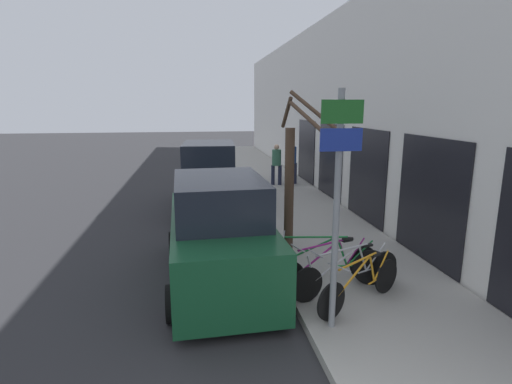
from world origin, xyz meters
The scene contains 13 objects.
ground_plane centered at (0.00, 11.20, 0.00)m, with size 80.00×80.00×0.00m, color #28282B.
sidewalk_curb centered at (2.60, 14.00, 0.07)m, with size 3.20×32.00×0.15m.
building_facade centered at (4.35, 13.88, 3.21)m, with size 0.23×32.00×6.50m.
signpost centered at (1.37, 3.26, 2.11)m, with size 0.59×0.11×3.45m.
bicycle_0 centered at (2.05, 3.81, 0.51)m, with size 1.80×1.07×0.84m.
bicycle_1 centered at (2.00, 4.30, 0.52)m, with size 2.20×0.76×0.85m.
bicycle_2 centered at (1.75, 4.59, 0.52)m, with size 2.16×0.79×0.85m.
bicycle_3 centered at (1.69, 4.75, 0.55)m, with size 2.36×0.74×0.92m.
parked_car_0 centered at (-0.15, 5.43, 0.95)m, with size 2.11×4.53×2.09m.
parked_car_1 centered at (-0.10, 11.19, 0.99)m, with size 2.20×4.65×2.20m.
pedestrian_near centered at (2.76, 14.04, 1.12)m, with size 0.43×0.37×1.68m.
pedestrian_far centered at (3.43, 14.19, 1.18)m, with size 0.47×0.40×1.79m.
street_tree centered at (1.53, 6.54, 1.81)m, with size 0.93×1.68×3.55m.
Camera 1 is at (-0.58, -1.89, 3.38)m, focal length 28.00 mm.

